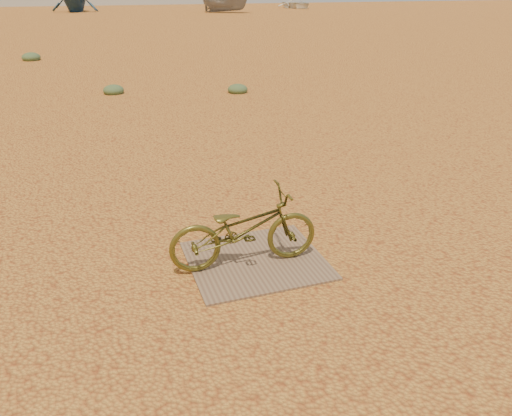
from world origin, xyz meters
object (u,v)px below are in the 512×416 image
object	(u,v)px
plywood_board	(256,260)
boat_mid_right	(225,2)
boat_far_right	(297,4)
bicycle	(244,229)

from	to	relation	value
plywood_board	boat_mid_right	distance (m)	43.48
plywood_board	boat_far_right	distance (m)	51.29
plywood_board	boat_far_right	world-z (taller)	boat_far_right
boat_mid_right	boat_far_right	bearing A→B (deg)	-23.72
bicycle	boat_far_right	distance (m)	51.37
plywood_board	boat_mid_right	xyz separation A→B (m)	(11.42, 41.94, 0.87)
bicycle	boat_mid_right	world-z (taller)	boat_mid_right
bicycle	boat_far_right	bearing A→B (deg)	-21.19
plywood_board	bicycle	size ratio (longest dim) A/B	0.91
boat_mid_right	boat_far_right	xyz separation A→B (m)	(9.09, 5.06, -0.44)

